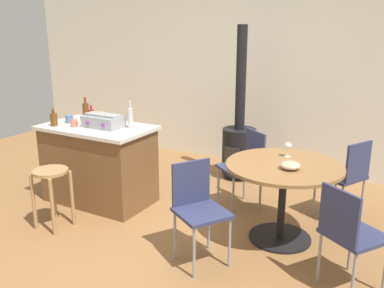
{
  "coord_description": "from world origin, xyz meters",
  "views": [
    {
      "loc": [
        2.15,
        -3.02,
        1.98
      ],
      "look_at": [
        0.16,
        0.53,
        0.81
      ],
      "focal_mm": 39.11,
      "sensor_mm": 36.0,
      "label": 1
    }
  ],
  "objects_px": {
    "folding_chair_far": "(245,163)",
    "cup_0": "(74,123)",
    "folding_chair_near": "(346,173)",
    "folding_chair_right": "(349,231)",
    "bottle_2": "(86,111)",
    "bottle_3": "(54,119)",
    "wine_glass": "(288,146)",
    "toolbox": "(103,121)",
    "kitchen_island": "(99,164)",
    "bottle_1": "(92,115)",
    "cup_2": "(102,116)",
    "serving_bowl": "(290,165)",
    "wooden_stool": "(52,185)",
    "bottle_0": "(130,117)",
    "wood_stove": "(239,142)",
    "cup_1": "(69,119)",
    "folding_chair_left": "(198,205)"
  },
  "relations": [
    {
      "from": "folding_chair_far",
      "to": "cup_0",
      "type": "bearing_deg",
      "value": -154.68
    },
    {
      "from": "folding_chair_near",
      "to": "folding_chair_right",
      "type": "distance_m",
      "value": 1.27
    },
    {
      "from": "folding_chair_near",
      "to": "bottle_2",
      "type": "bearing_deg",
      "value": -167.98
    },
    {
      "from": "bottle_3",
      "to": "folding_chair_far",
      "type": "bearing_deg",
      "value": 24.53
    },
    {
      "from": "cup_0",
      "to": "wine_glass",
      "type": "bearing_deg",
      "value": 12.88
    },
    {
      "from": "folding_chair_far",
      "to": "wine_glass",
      "type": "distance_m",
      "value": 0.71
    },
    {
      "from": "wine_glass",
      "to": "toolbox",
      "type": "bearing_deg",
      "value": -169.25
    },
    {
      "from": "bottle_3",
      "to": "cup_0",
      "type": "height_order",
      "value": "bottle_3"
    },
    {
      "from": "kitchen_island",
      "to": "bottle_2",
      "type": "distance_m",
      "value": 0.69
    },
    {
      "from": "bottle_1",
      "to": "kitchen_island",
      "type": "bearing_deg",
      "value": -35.47
    },
    {
      "from": "folding_chair_far",
      "to": "cup_2",
      "type": "relative_size",
      "value": 7.9
    },
    {
      "from": "folding_chair_near",
      "to": "folding_chair_far",
      "type": "xyz_separation_m",
      "value": [
        -1.03,
        -0.18,
        -0.0
      ]
    },
    {
      "from": "cup_2",
      "to": "toolbox",
      "type": "bearing_deg",
      "value": -45.89
    },
    {
      "from": "toolbox",
      "to": "cup_0",
      "type": "height_order",
      "value": "toolbox"
    },
    {
      "from": "cup_0",
      "to": "cup_2",
      "type": "bearing_deg",
      "value": 79.54
    },
    {
      "from": "kitchen_island",
      "to": "toolbox",
      "type": "height_order",
      "value": "toolbox"
    },
    {
      "from": "bottle_1",
      "to": "serving_bowl",
      "type": "distance_m",
      "value": 2.39
    },
    {
      "from": "wooden_stool",
      "to": "folding_chair_far",
      "type": "height_order",
      "value": "folding_chair_far"
    },
    {
      "from": "kitchen_island",
      "to": "cup_0",
      "type": "bearing_deg",
      "value": -142.33
    },
    {
      "from": "cup_2",
      "to": "bottle_1",
      "type": "bearing_deg",
      "value": -122.53
    },
    {
      "from": "folding_chair_right",
      "to": "bottle_0",
      "type": "bearing_deg",
      "value": 167.86
    },
    {
      "from": "bottle_1",
      "to": "cup_0",
      "type": "height_order",
      "value": "bottle_1"
    },
    {
      "from": "wood_stove",
      "to": "serving_bowl",
      "type": "bearing_deg",
      "value": -53.06
    },
    {
      "from": "kitchen_island",
      "to": "folding_chair_right",
      "type": "xyz_separation_m",
      "value": [
        2.79,
        -0.4,
        0.05
      ]
    },
    {
      "from": "bottle_1",
      "to": "cup_2",
      "type": "height_order",
      "value": "bottle_1"
    },
    {
      "from": "bottle_1",
      "to": "wood_stove",
      "type": "bearing_deg",
      "value": 47.35
    },
    {
      "from": "folding_chair_near",
      "to": "wine_glass",
      "type": "xyz_separation_m",
      "value": [
        -0.49,
        -0.48,
        0.34
      ]
    },
    {
      "from": "wooden_stool",
      "to": "cup_1",
      "type": "relative_size",
      "value": 4.94
    },
    {
      "from": "cup_0",
      "to": "wooden_stool",
      "type": "bearing_deg",
      "value": -68.82
    },
    {
      "from": "wooden_stool",
      "to": "folding_chair_near",
      "type": "relative_size",
      "value": 0.7
    },
    {
      "from": "bottle_0",
      "to": "bottle_3",
      "type": "relative_size",
      "value": 1.55
    },
    {
      "from": "kitchen_island",
      "to": "folding_chair_right",
      "type": "bearing_deg",
      "value": -8.12
    },
    {
      "from": "kitchen_island",
      "to": "bottle_3",
      "type": "height_order",
      "value": "bottle_3"
    },
    {
      "from": "bottle_0",
      "to": "folding_chair_left",
      "type": "bearing_deg",
      "value": -29.38
    },
    {
      "from": "folding_chair_near",
      "to": "serving_bowl",
      "type": "distance_m",
      "value": 0.93
    },
    {
      "from": "folding_chair_right",
      "to": "wine_glass",
      "type": "xyz_separation_m",
      "value": [
        -0.72,
        0.77,
        0.36
      ]
    },
    {
      "from": "kitchen_island",
      "to": "folding_chair_near",
      "type": "relative_size",
      "value": 1.43
    },
    {
      "from": "kitchen_island",
      "to": "folding_chair_far",
      "type": "xyz_separation_m",
      "value": [
        1.52,
        0.66,
        0.06
      ]
    },
    {
      "from": "cup_2",
      "to": "serving_bowl",
      "type": "distance_m",
      "value": 2.33
    },
    {
      "from": "cup_1",
      "to": "serving_bowl",
      "type": "bearing_deg",
      "value": 1.36
    },
    {
      "from": "bottle_0",
      "to": "cup_0",
      "type": "relative_size",
      "value": 2.81
    },
    {
      "from": "folding_chair_near",
      "to": "folding_chair_right",
      "type": "xyz_separation_m",
      "value": [
        0.23,
        -1.24,
        -0.02
      ]
    },
    {
      "from": "wooden_stool",
      "to": "wine_glass",
      "type": "height_order",
      "value": "wine_glass"
    },
    {
      "from": "wooden_stool",
      "to": "folding_chair_right",
      "type": "xyz_separation_m",
      "value": [
        2.75,
        0.34,
        0.04
      ]
    },
    {
      "from": "cup_0",
      "to": "cup_2",
      "type": "distance_m",
      "value": 0.38
    },
    {
      "from": "folding_chair_near",
      "to": "bottle_2",
      "type": "distance_m",
      "value": 3.02
    },
    {
      "from": "bottle_2",
      "to": "cup_1",
      "type": "relative_size",
      "value": 2.12
    },
    {
      "from": "cup_2",
      "to": "wine_glass",
      "type": "relative_size",
      "value": 0.76
    },
    {
      "from": "kitchen_island",
      "to": "wooden_stool",
      "type": "distance_m",
      "value": 0.74
    },
    {
      "from": "folding_chair_far",
      "to": "serving_bowl",
      "type": "relative_size",
      "value": 4.81
    }
  ]
}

